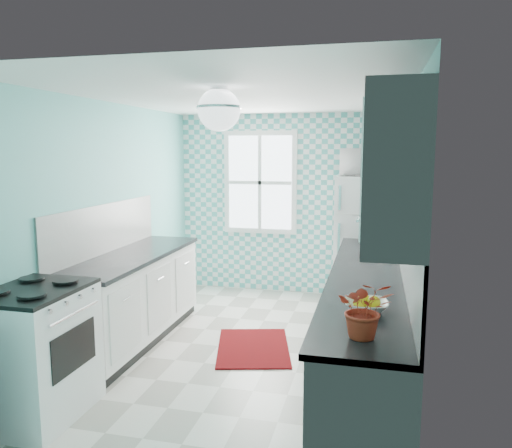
% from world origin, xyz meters
% --- Properties ---
extents(floor, '(3.00, 4.40, 0.02)m').
position_xyz_m(floor, '(0.00, 0.00, -0.01)').
color(floor, silver).
rests_on(floor, ground).
extents(ceiling, '(3.00, 4.40, 0.02)m').
position_xyz_m(ceiling, '(0.00, 0.00, 2.51)').
color(ceiling, white).
rests_on(ceiling, wall_back).
extents(wall_back, '(3.00, 0.02, 2.50)m').
position_xyz_m(wall_back, '(0.00, 2.21, 1.25)').
color(wall_back, '#6ACAC3').
rests_on(wall_back, floor).
extents(wall_front, '(3.00, 0.02, 2.50)m').
position_xyz_m(wall_front, '(0.00, -2.21, 1.25)').
color(wall_front, '#6ACAC3').
rests_on(wall_front, floor).
extents(wall_left, '(0.02, 4.40, 2.50)m').
position_xyz_m(wall_left, '(-1.51, 0.00, 1.25)').
color(wall_left, '#6ACAC3').
rests_on(wall_left, floor).
extents(wall_right, '(0.02, 4.40, 2.50)m').
position_xyz_m(wall_right, '(1.51, 0.00, 1.25)').
color(wall_right, '#6ACAC3').
rests_on(wall_right, floor).
extents(accent_wall, '(3.00, 0.01, 2.50)m').
position_xyz_m(accent_wall, '(0.00, 2.19, 1.25)').
color(accent_wall, '#4CB0AB').
rests_on(accent_wall, wall_back).
extents(window, '(1.04, 0.05, 1.44)m').
position_xyz_m(window, '(-0.35, 2.16, 1.55)').
color(window, white).
rests_on(window, wall_back).
extents(backsplash_right, '(0.02, 3.60, 0.51)m').
position_xyz_m(backsplash_right, '(1.49, -0.40, 1.20)').
color(backsplash_right, white).
rests_on(backsplash_right, wall_right).
extents(backsplash_left, '(0.02, 2.15, 0.51)m').
position_xyz_m(backsplash_left, '(-1.49, -0.07, 1.20)').
color(backsplash_left, white).
rests_on(backsplash_left, wall_left).
extents(upper_cabinets_right, '(0.33, 3.20, 0.90)m').
position_xyz_m(upper_cabinets_right, '(1.33, -0.60, 1.90)').
color(upper_cabinets_right, white).
rests_on(upper_cabinets_right, wall_right).
extents(upper_cabinet_fridge, '(0.40, 0.74, 0.40)m').
position_xyz_m(upper_cabinet_fridge, '(1.30, 1.83, 2.25)').
color(upper_cabinet_fridge, white).
rests_on(upper_cabinet_fridge, wall_right).
extents(ceiling_light, '(0.34, 0.34, 0.35)m').
position_xyz_m(ceiling_light, '(0.00, -0.80, 2.32)').
color(ceiling_light, silver).
rests_on(ceiling_light, ceiling).
extents(base_cabinets_right, '(0.60, 3.60, 0.90)m').
position_xyz_m(base_cabinets_right, '(1.20, -0.40, 0.45)').
color(base_cabinets_right, white).
rests_on(base_cabinets_right, floor).
extents(countertop_right, '(0.63, 3.60, 0.04)m').
position_xyz_m(countertop_right, '(1.19, -0.40, 0.92)').
color(countertop_right, black).
rests_on(countertop_right, base_cabinets_right).
extents(base_cabinets_left, '(0.60, 2.15, 0.90)m').
position_xyz_m(base_cabinets_left, '(-1.20, -0.07, 0.45)').
color(base_cabinets_left, white).
rests_on(base_cabinets_left, floor).
extents(countertop_left, '(0.63, 2.15, 0.04)m').
position_xyz_m(countertop_left, '(-1.19, -0.07, 0.92)').
color(countertop_left, black).
rests_on(countertop_left, base_cabinets_left).
extents(fridge, '(0.73, 0.73, 1.68)m').
position_xyz_m(fridge, '(1.11, 1.80, 0.84)').
color(fridge, white).
rests_on(fridge, floor).
extents(stove, '(0.65, 0.81, 0.98)m').
position_xyz_m(stove, '(-1.20, -1.61, 0.51)').
color(stove, silver).
rests_on(stove, floor).
extents(sink, '(0.51, 0.43, 0.53)m').
position_xyz_m(sink, '(1.20, 0.43, 0.93)').
color(sink, silver).
rests_on(sink, countertop_right).
extents(rug, '(0.94, 1.16, 0.02)m').
position_xyz_m(rug, '(0.07, 0.03, 0.01)').
color(rug, maroon).
rests_on(rug, floor).
extents(dish_towel, '(0.10, 0.21, 0.33)m').
position_xyz_m(dish_towel, '(0.89, 0.76, 0.48)').
color(dish_towel, '#5DA5A3').
rests_on(dish_towel, base_cabinets_right).
extents(fruit_bowl, '(0.32, 0.32, 0.07)m').
position_xyz_m(fruit_bowl, '(1.20, -1.39, 0.98)').
color(fruit_bowl, white).
rests_on(fruit_bowl, countertop_right).
extents(potted_plant, '(0.34, 0.30, 0.34)m').
position_xyz_m(potted_plant, '(1.20, -1.88, 1.11)').
color(potted_plant, '#AB1925').
rests_on(potted_plant, countertop_right).
extents(soap_bottle, '(0.08, 0.08, 0.17)m').
position_xyz_m(soap_bottle, '(1.25, 0.70, 1.02)').
color(soap_bottle, silver).
rests_on(soap_bottle, countertop_right).
extents(microwave, '(0.65, 0.46, 0.34)m').
position_xyz_m(microwave, '(1.11, 1.80, 1.85)').
color(microwave, white).
rests_on(microwave, fridge).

